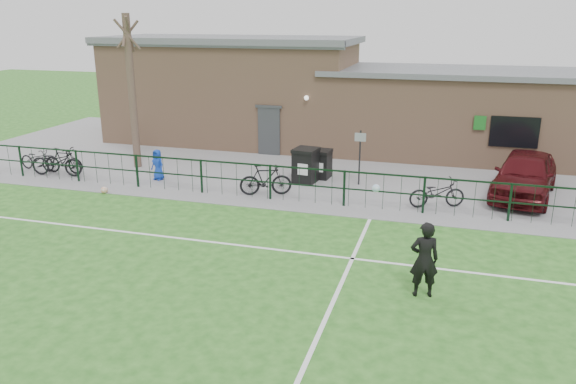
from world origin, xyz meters
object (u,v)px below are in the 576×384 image
(wheelie_bin_right, at_px, (321,165))
(bicycle_a, at_px, (37,159))
(sign_post, at_px, (360,158))
(bicycle_b, at_px, (64,161))
(bicycle_c, at_px, (56,162))
(bicycle_e, at_px, (437,193))
(bicycle_d, at_px, (266,180))
(bare_tree, at_px, (132,93))
(car_maroon, at_px, (525,174))
(spectator_child, at_px, (158,165))
(ball_ground, at_px, (104,190))
(wheelie_bin_left, at_px, (306,166))

(wheelie_bin_right, relative_size, bicycle_a, 0.59)
(sign_post, relative_size, bicycle_b, 1.21)
(sign_post, xyz_separation_m, bicycle_c, (-11.32, -2.07, -0.46))
(bicycle_e, bearing_deg, bicycle_d, 71.89)
(bicycle_b, relative_size, bicycle_e, 0.92)
(bare_tree, bearing_deg, bicycle_e, -8.60)
(bicycle_a, bearing_deg, sign_post, -76.07)
(car_maroon, relative_size, bicycle_d, 2.54)
(spectator_child, bearing_deg, bicycle_d, 9.73)
(sign_post, relative_size, bicycle_d, 1.12)
(bicycle_c, relative_size, ball_ground, 8.59)
(bicycle_b, relative_size, bicycle_d, 0.93)
(sign_post, bearing_deg, bicycle_a, -172.73)
(bicycle_b, distance_m, ball_ground, 3.49)
(bicycle_c, height_order, bicycle_d, bicycle_c)
(car_maroon, bearing_deg, bicycle_b, -161.31)
(bicycle_a, height_order, bicycle_b, bicycle_b)
(bicycle_b, xyz_separation_m, spectator_child, (3.95, 0.24, 0.08))
(sign_post, bearing_deg, car_maroon, 1.99)
(bicycle_a, height_order, ball_ground, bicycle_a)
(wheelie_bin_right, bearing_deg, sign_post, -13.24)
(wheelie_bin_right, bearing_deg, bicycle_d, -112.10)
(bicycle_c, bearing_deg, ball_ground, -121.34)
(wheelie_bin_right, bearing_deg, ball_ground, -144.70)
(wheelie_bin_left, bearing_deg, sign_post, 13.57)
(wheelie_bin_left, height_order, bicycle_d, wheelie_bin_left)
(sign_post, xyz_separation_m, bicycle_d, (-2.86, -2.13, -0.46))
(bicycle_a, relative_size, bicycle_c, 0.81)
(bicycle_b, height_order, ball_ground, bicycle_b)
(wheelie_bin_right, bearing_deg, bicycle_b, -162.43)
(bicycle_a, bearing_deg, bare_tree, -58.86)
(wheelie_bin_left, relative_size, bicycle_a, 0.70)
(car_maroon, height_order, spectator_child, car_maroon)
(spectator_child, bearing_deg, wheelie_bin_left, 31.34)
(bare_tree, bearing_deg, bicycle_a, -155.52)
(bicycle_c, xyz_separation_m, spectator_child, (3.99, 0.60, 0.03))
(wheelie_bin_right, xyz_separation_m, bicycle_d, (-1.33, -2.63, 0.04))
(bicycle_a, bearing_deg, bicycle_b, -87.83)
(wheelie_bin_right, xyz_separation_m, sign_post, (1.52, -0.50, 0.50))
(bare_tree, xyz_separation_m, bicycle_d, (6.21, -2.13, -2.44))
(bicycle_d, distance_m, bicycle_e, 5.67)
(bicycle_b, bearing_deg, wheelie_bin_left, -82.57)
(bicycle_e, distance_m, ball_ground, 11.25)
(ball_ground, bearing_deg, bicycle_b, 148.92)
(bare_tree, xyz_separation_m, bicycle_e, (11.87, -1.80, -2.51))
(wheelie_bin_right, bearing_deg, bicycle_e, -23.13)
(bicycle_c, height_order, ball_ground, bicycle_c)
(wheelie_bin_right, distance_m, bicycle_b, 10.00)
(wheelie_bin_left, xyz_separation_m, bicycle_e, (4.75, -1.59, -0.12))
(wheelie_bin_left, relative_size, car_maroon, 0.26)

